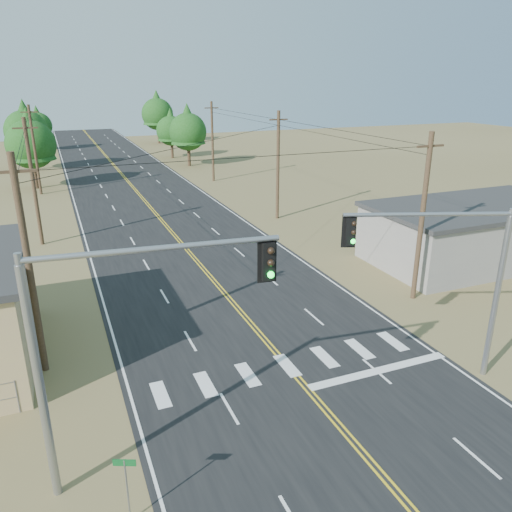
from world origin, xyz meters
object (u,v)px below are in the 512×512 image
building_right (474,234)px  signal_mast_right (454,266)px  signal_mast_left (112,329)px  street_sign (126,480)px

building_right → signal_mast_right: (-12.91, -11.30, 3.30)m
building_right → signal_mast_left: bearing=-155.6°
signal_mast_left → street_sign: size_ratio=3.59×
building_right → signal_mast_right: bearing=-138.8°
building_right → street_sign: 30.60m
signal_mast_right → signal_mast_left: bearing=-155.8°
building_right → street_sign: size_ratio=6.50×
signal_mast_left → street_sign: 4.48m
building_right → signal_mast_left: (-27.02, -12.24, 3.66)m
signal_mast_right → street_sign: signal_mast_right is taller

